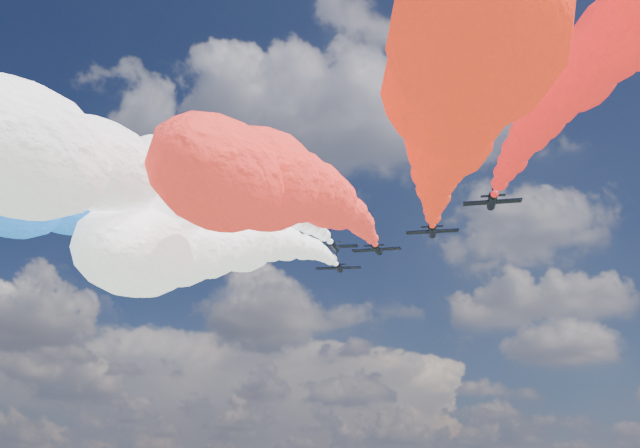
# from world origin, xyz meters

# --- Properties ---
(jet_0) EXTENTS (9.97, 13.44, 4.87)m
(jet_0) POSITION_xyz_m (-33.02, -6.89, 108.25)
(jet_0) COLOR black
(jet_1) EXTENTS (10.22, 13.61, 4.87)m
(jet_1) POSITION_xyz_m (-21.79, 3.55, 108.25)
(jet_1) COLOR black
(trail_1) EXTENTS (6.52, 111.61, 38.03)m
(trail_1) POSITION_xyz_m (-21.79, -54.38, 91.62)
(trail_1) COLOR blue
(jet_2) EXTENTS (9.63, 13.19, 4.87)m
(jet_2) POSITION_xyz_m (-10.17, 13.38, 108.25)
(jet_2) COLOR black
(trail_2) EXTENTS (6.52, 111.61, 38.03)m
(trail_2) POSITION_xyz_m (-10.17, -44.55, 91.62)
(trail_2) COLOR blue
(jet_3) EXTENTS (9.75, 13.28, 4.87)m
(jet_3) POSITION_xyz_m (1.64, 11.33, 108.25)
(jet_3) COLOR black
(trail_3) EXTENTS (6.52, 111.61, 38.03)m
(trail_3) POSITION_xyz_m (1.64, -46.60, 91.62)
(trail_3) COLOR silver
(jet_4) EXTENTS (10.19, 13.59, 4.87)m
(jet_4) POSITION_xyz_m (0.91, 25.80, 108.25)
(jet_4) COLOR black
(trail_4) EXTENTS (6.52, 111.61, 38.03)m
(trail_4) POSITION_xyz_m (0.91, -32.14, 91.62)
(trail_4) COLOR white
(jet_5) EXTENTS (10.24, 13.63, 4.87)m
(jet_5) POSITION_xyz_m (9.97, 14.38, 108.25)
(jet_5) COLOR black
(trail_5) EXTENTS (6.52, 111.61, 38.03)m
(trail_5) POSITION_xyz_m (9.97, -43.55, 91.62)
(trail_5) COLOR red
(jet_6) EXTENTS (9.79, 13.31, 4.87)m
(jet_6) POSITION_xyz_m (20.93, 5.21, 108.25)
(jet_6) COLOR black
(trail_6) EXTENTS (6.52, 111.61, 38.03)m
(trail_6) POSITION_xyz_m (20.93, -52.73, 91.62)
(trail_6) COLOR red
(jet_7) EXTENTS (10.11, 13.54, 4.87)m
(jet_7) POSITION_xyz_m (30.90, -8.18, 108.25)
(jet_7) COLOR black
(trail_7) EXTENTS (6.52, 111.61, 38.03)m
(trail_7) POSITION_xyz_m (30.90, -66.12, 91.62)
(trail_7) COLOR red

